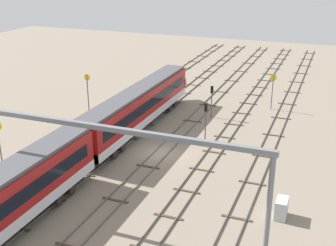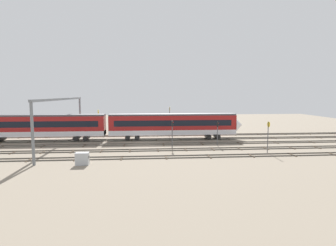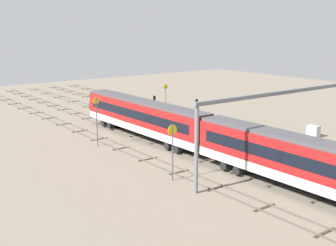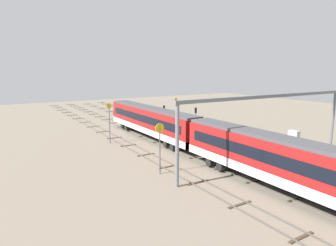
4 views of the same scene
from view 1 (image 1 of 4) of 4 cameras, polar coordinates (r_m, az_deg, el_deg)
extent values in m
plane|color=gray|center=(45.54, -0.88, -3.93)|extent=(137.00, 137.00, 0.00)
cube|color=#59544C|center=(43.00, 12.52, -5.90)|extent=(121.00, 0.07, 0.16)
cube|color=#59544C|center=(43.19, 10.64, -5.63)|extent=(121.00, 0.07, 0.16)
cube|color=#473828|center=(35.29, 8.84, -12.02)|extent=(0.24, 2.40, 0.08)
cube|color=#473828|center=(40.44, 10.79, -7.62)|extent=(0.24, 2.40, 0.08)
cube|color=#473828|center=(45.82, 12.26, -4.22)|extent=(0.24, 2.40, 0.08)
cube|color=#473828|center=(51.34, 13.41, -1.54)|extent=(0.24, 2.40, 0.08)
cube|color=#473828|center=(56.97, 14.33, 0.61)|extent=(0.24, 2.40, 0.08)
cube|color=#473828|center=(62.68, 15.09, 2.38)|extent=(0.24, 2.40, 0.08)
cube|color=#473828|center=(68.45, 15.72, 3.84)|extent=(0.24, 2.40, 0.08)
cube|color=#473828|center=(74.26, 16.25, 5.08)|extent=(0.24, 2.40, 0.08)
cube|color=#473828|center=(80.11, 16.71, 6.14)|extent=(0.24, 2.40, 0.08)
cube|color=#473828|center=(85.98, 17.11, 7.05)|extent=(0.24, 2.40, 0.08)
cube|color=#473828|center=(91.88, 17.45, 7.85)|extent=(0.24, 2.40, 0.08)
cube|color=#473828|center=(97.80, 17.76, 8.55)|extent=(0.24, 2.40, 0.08)
cube|color=#59544C|center=(43.86, 6.07, -4.94)|extent=(121.00, 0.07, 0.16)
cube|color=#59544C|center=(44.21, 4.27, -4.66)|extent=(121.00, 0.07, 0.16)
cube|color=#473828|center=(35.06, 0.04, -11.98)|extent=(0.24, 2.40, 0.08)
cube|color=#473828|center=(38.54, 2.40, -8.74)|extent=(0.24, 2.40, 0.08)
cube|color=#473828|center=(42.18, 4.33, -6.04)|extent=(0.24, 2.40, 0.08)
cube|color=#473828|center=(45.94, 5.93, -3.76)|extent=(0.24, 2.40, 0.08)
cube|color=#473828|center=(49.79, 7.28, -1.83)|extent=(0.24, 2.40, 0.08)
cube|color=#473828|center=(53.71, 8.44, -0.18)|extent=(0.24, 2.40, 0.08)
cube|color=#473828|center=(57.69, 9.43, 1.24)|extent=(0.24, 2.40, 0.08)
cube|color=#473828|center=(61.71, 10.30, 2.48)|extent=(0.24, 2.40, 0.08)
cube|color=#473828|center=(65.77, 11.06, 3.57)|extent=(0.24, 2.40, 0.08)
cube|color=#473828|center=(69.87, 11.73, 4.53)|extent=(0.24, 2.40, 0.08)
cube|color=#473828|center=(73.98, 12.34, 5.38)|extent=(0.24, 2.40, 0.08)
cube|color=#473828|center=(78.13, 12.87, 6.14)|extent=(0.24, 2.40, 0.08)
cube|color=#473828|center=(82.28, 13.36, 6.82)|extent=(0.24, 2.40, 0.08)
cube|color=#473828|center=(86.46, 13.80, 7.44)|extent=(0.24, 2.40, 0.08)
cube|color=#473828|center=(90.65, 14.20, 8.00)|extent=(0.24, 2.40, 0.08)
cube|color=#473828|center=(94.85, 14.57, 8.51)|extent=(0.24, 2.40, 0.08)
cube|color=#473828|center=(99.06, 14.90, 8.98)|extent=(0.24, 2.40, 0.08)
cube|color=#59544C|center=(45.26, -0.04, -3.98)|extent=(121.00, 0.07, 0.16)
cube|color=#59544C|center=(45.75, -1.72, -3.70)|extent=(121.00, 0.07, 0.16)
cube|color=#473828|center=(37.43, -6.80, -9.85)|extent=(0.24, 2.40, 0.08)
cube|color=#473828|center=(42.73, -2.59, -5.63)|extent=(0.24, 2.40, 0.08)
cube|color=#473828|center=(48.38, 0.62, -2.34)|extent=(0.24, 2.40, 0.08)
cube|color=#473828|center=(54.28, 3.13, 0.25)|extent=(0.24, 2.40, 0.08)
cube|color=#473828|center=(60.35, 5.15, 2.32)|extent=(0.24, 2.40, 0.08)
cube|color=#473828|center=(66.54, 6.80, 4.01)|extent=(0.24, 2.40, 0.08)
cube|color=#473828|center=(72.83, 8.17, 5.41)|extent=(0.24, 2.40, 0.08)
cube|color=#473828|center=(79.19, 9.32, 6.58)|extent=(0.24, 2.40, 0.08)
cube|color=#473828|center=(85.61, 10.31, 7.58)|extent=(0.24, 2.40, 0.08)
cube|color=#473828|center=(92.07, 11.16, 8.43)|extent=(0.24, 2.40, 0.08)
cube|color=#473828|center=(98.56, 11.91, 9.17)|extent=(0.24, 2.40, 0.08)
cube|color=#59544C|center=(47.15, -5.70, -3.04)|extent=(121.00, 0.07, 0.16)
cube|color=#59544C|center=(47.77, -7.24, -2.78)|extent=(121.00, 0.07, 0.16)
cube|color=#473828|center=(35.65, -18.90, -12.64)|extent=(0.24, 2.40, 0.08)
cube|color=#473828|center=(38.70, -14.53, -9.32)|extent=(0.24, 2.40, 0.08)
cube|color=#473828|center=(42.04, -10.88, -6.47)|extent=(0.24, 2.40, 0.08)
cube|color=#473828|center=(45.62, -7.82, -4.03)|extent=(0.24, 2.40, 0.08)
cube|color=#473828|center=(49.37, -5.24, -1.95)|extent=(0.24, 2.40, 0.08)
cube|color=#473828|center=(53.27, -3.02, -0.16)|extent=(0.24, 2.40, 0.08)
cube|color=#473828|center=(57.27, -1.12, 1.38)|extent=(0.24, 2.40, 0.08)
cube|color=#473828|center=(61.37, 0.54, 2.72)|extent=(0.24, 2.40, 0.08)
cube|color=#473828|center=(65.55, 1.99, 3.89)|extent=(0.24, 2.40, 0.08)
cube|color=#473828|center=(69.78, 3.26, 4.91)|extent=(0.24, 2.40, 0.08)
cube|color=#473828|center=(74.07, 4.40, 5.82)|extent=(0.24, 2.40, 0.08)
cube|color=#473828|center=(78.40, 5.41, 6.62)|extent=(0.24, 2.40, 0.08)
cube|color=#473828|center=(82.76, 6.32, 7.34)|extent=(0.24, 2.40, 0.08)
cube|color=#473828|center=(87.15, 7.14, 7.98)|extent=(0.24, 2.40, 0.08)
cube|color=#473828|center=(91.57, 7.88, 8.56)|extent=(0.24, 2.40, 0.08)
cube|color=#473828|center=(96.01, 8.56, 9.08)|extent=(0.24, 2.40, 0.08)
cube|color=#473828|center=(100.47, 9.18, 9.56)|extent=(0.24, 2.40, 0.08)
cube|color=#59544C|center=(49.47, -10.88, -2.15)|extent=(121.00, 0.07, 0.16)
cube|color=#59544C|center=(50.21, -12.27, -1.91)|extent=(121.00, 0.07, 0.16)
cube|color=#473828|center=(43.83, -17.35, -5.91)|extent=(0.24, 2.40, 0.08)
cube|color=#473828|center=(47.77, -13.33, -3.25)|extent=(0.24, 2.40, 0.08)
cube|color=#473828|center=(51.99, -9.97, -0.99)|extent=(0.24, 2.40, 0.08)
cube|color=#473828|center=(56.44, -7.12, 0.92)|extent=(0.24, 2.40, 0.08)
cube|color=#473828|center=(61.05, -4.70, 2.55)|extent=(0.24, 2.40, 0.08)
cube|color=#473828|center=(65.81, -2.62, 3.95)|extent=(0.24, 2.40, 0.08)
cube|color=#473828|center=(70.67, -0.81, 5.15)|extent=(0.24, 2.40, 0.08)
cube|color=#473828|center=(75.62, 0.76, 6.19)|extent=(0.24, 2.40, 0.08)
cube|color=#473828|center=(80.64, 2.15, 7.09)|extent=(0.24, 2.40, 0.08)
cube|color=#473828|center=(85.71, 3.38, 7.89)|extent=(0.24, 2.40, 0.08)
cube|color=#473828|center=(90.84, 4.47, 8.59)|extent=(0.24, 2.40, 0.08)
cube|color=#473828|center=(96.01, 5.45, 9.22)|extent=(0.24, 2.40, 0.08)
cube|color=#473828|center=(101.22, 6.33, 9.78)|extent=(0.24, 2.40, 0.08)
cube|color=maroon|center=(51.05, -3.76, 2.25)|extent=(24.00, 2.90, 3.60)
cube|color=silver|center=(51.50, -3.73, 0.82)|extent=(24.00, 2.94, 0.90)
cube|color=#4C4C51|center=(50.47, -3.81, 4.35)|extent=(24.00, 2.50, 0.30)
cube|color=black|center=(50.34, -2.27, 2.53)|extent=(22.00, 0.04, 1.10)
cube|color=black|center=(51.53, -5.25, 2.89)|extent=(22.00, 0.04, 1.10)
cylinder|color=black|center=(44.79, -8.32, -3.74)|extent=(0.90, 2.70, 0.90)
cylinder|color=black|center=(46.22, -7.24, -2.89)|extent=(0.90, 2.70, 0.90)
cylinder|color=black|center=(57.66, -0.88, 2.12)|extent=(0.90, 2.70, 0.90)
cylinder|color=black|center=(59.24, -0.22, 2.63)|extent=(0.90, 2.70, 0.90)
cylinder|color=black|center=(37.81, -15.38, -9.17)|extent=(0.90, 2.70, 0.90)
cylinder|color=black|center=(39.06, -13.83, -8.00)|extent=(0.90, 2.70, 0.90)
cone|color=silver|center=(62.43, 1.20, 5.56)|extent=(1.60, 3.24, 3.24)
cylinder|color=slate|center=(29.24, 12.82, -11.01)|extent=(0.36, 0.36, 7.70)
cube|color=slate|center=(31.28, -9.75, -0.39)|extent=(0.40, 25.65, 0.35)
cylinder|color=#4C4C51|center=(59.48, 13.27, 3.86)|extent=(0.12, 0.12, 4.63)
cylinder|color=yellow|center=(59.00, 13.43, 5.68)|extent=(0.05, 0.83, 0.83)
cube|color=black|center=(59.03, 13.43, 5.68)|extent=(0.02, 0.37, 0.12)
cylinder|color=#4C4C51|center=(54.08, -10.24, 3.13)|extent=(0.12, 0.12, 5.92)
cylinder|color=yellow|center=(53.40, -10.39, 5.80)|extent=(0.05, 0.80, 0.80)
cube|color=black|center=(53.42, -10.38, 5.81)|extent=(0.02, 0.36, 0.12)
cylinder|color=#4C4C51|center=(42.98, -20.81, -3.03)|extent=(0.12, 0.12, 5.33)
cylinder|color=#4C4C51|center=(55.42, 5.62, 2.30)|extent=(0.14, 0.14, 3.15)
cube|color=black|center=(54.82, 5.69, 4.30)|extent=(0.20, 0.32, 0.90)
sphere|color=red|center=(54.87, 5.73, 4.53)|extent=(0.20, 0.20, 0.20)
sphere|color=#262626|center=(54.98, 5.71, 4.14)|extent=(0.20, 0.20, 0.20)
cylinder|color=#4C4C51|center=(47.82, 4.84, -0.49)|extent=(0.14, 0.14, 3.51)
cube|color=black|center=(47.07, 4.92, 2.01)|extent=(0.20, 0.32, 0.90)
sphere|color=red|center=(47.11, 4.97, 2.28)|extent=(0.20, 0.20, 0.20)
sphere|color=#262626|center=(47.24, 4.95, 1.83)|extent=(0.20, 0.20, 0.20)
cube|color=#B2B7BC|center=(35.80, 14.40, -10.59)|extent=(1.59, 0.89, 1.54)
cube|color=#333333|center=(36.38, 14.61, -9.65)|extent=(0.02, 0.62, 0.24)
camera|label=2|loc=(50.80, 58.71, -1.11)|focal=29.58mm
camera|label=3|loc=(52.00, -70.92, 1.53)|focal=47.11mm
camera|label=4|loc=(43.01, -62.19, -1.61)|focal=31.36mm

